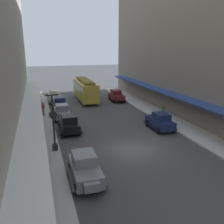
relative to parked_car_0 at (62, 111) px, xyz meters
The scene contains 15 objects.
ground_plane 12.21m from the parked_car_0, 66.87° to the right, with size 200.00×200.00×0.00m, color #424244.
sidewalk_left 11.55m from the parked_car_0, 103.64° to the right, with size 3.00×60.00×0.15m, color #B7B5AD.
sidewalk_right 16.64m from the parked_car_0, 42.35° to the right, with size 3.00×60.00×0.15m, color #B7B5AD.
parked_car_0 is the anchor object (origin of this frame).
parked_car_1 9.63m from the parked_car_0, 90.47° to the left, with size 2.19×4.28×1.84m.
parked_car_2 14.72m from the parked_car_0, 90.39° to the right, with size 2.18×4.27×1.84m.
parked_car_3 12.15m from the parked_car_0, 38.09° to the left, with size 2.23×4.29×1.84m.
parked_car_4 4.57m from the parked_car_0, 87.59° to the left, with size 2.27×4.31×1.84m.
parked_car_5 11.92m from the parked_car_0, 36.79° to the right, with size 2.20×4.28×1.84m.
parked_car_6 5.08m from the parked_car_0, 88.02° to the right, with size 2.20×4.28×1.84m.
streetcar 10.67m from the parked_car_0, 62.93° to the left, with size 2.63×9.63×3.46m.
lamp_post_with_clock 9.90m from the parked_car_0, 99.60° to the right, with size 1.42×0.44×5.16m.
fire_hydrant 12.66m from the parked_car_0, 28.34° to the right, with size 0.24×0.24×0.82m.
pedestrian_0 12.41m from the parked_car_0, 16.45° to the right, with size 0.36×0.24×1.64m.
pedestrian_1 2.72m from the parked_car_0, 142.46° to the left, with size 0.36×0.28×1.67m.
Camera 1 is at (-7.44, -17.42, 8.50)m, focal length 38.14 mm.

